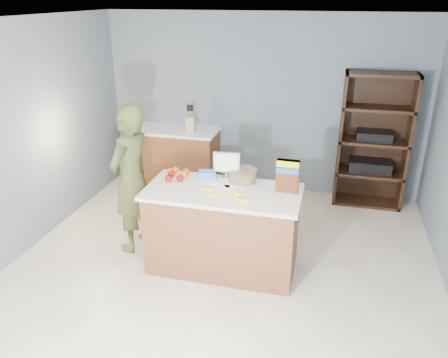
% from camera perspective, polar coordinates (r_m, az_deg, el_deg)
% --- Properties ---
extents(floor, '(4.50, 5.00, 0.02)m').
position_cam_1_polar(floor, '(4.56, -1.11, -13.35)').
color(floor, beige).
rests_on(floor, ground).
extents(walls, '(4.52, 5.02, 2.51)m').
position_cam_1_polar(walls, '(3.82, -1.30, 7.02)').
color(walls, slate).
rests_on(walls, ground).
extents(counter_peninsula, '(1.56, 0.76, 0.90)m').
position_cam_1_polar(counter_peninsula, '(4.57, -0.16, -6.99)').
color(counter_peninsula, brown).
rests_on(counter_peninsula, ground).
extents(back_cabinet, '(1.24, 0.62, 0.90)m').
position_cam_1_polar(back_cabinet, '(6.54, -6.22, 2.76)').
color(back_cabinet, brown).
rests_on(back_cabinet, ground).
extents(shelving_unit, '(0.90, 0.40, 1.80)m').
position_cam_1_polar(shelving_unit, '(6.19, 18.86, 4.50)').
color(shelving_unit, black).
rests_on(shelving_unit, ground).
extents(person, '(0.52, 0.68, 1.67)m').
position_cam_1_polar(person, '(4.87, -11.99, -0.05)').
color(person, '#414722').
rests_on(person, ground).
extents(knife_block, '(0.12, 0.10, 0.31)m').
position_cam_1_polar(knife_block, '(6.20, -4.40, 7.21)').
color(knife_block, tan).
rests_on(knife_block, back_cabinet).
extents(envelopes, '(0.40, 0.20, 0.00)m').
position_cam_1_polar(envelopes, '(4.43, 0.37, -1.00)').
color(envelopes, white).
rests_on(envelopes, counter_peninsula).
extents(bananas, '(0.55, 0.24, 0.04)m').
position_cam_1_polar(bananas, '(4.21, 0.17, -2.07)').
color(bananas, yellow).
rests_on(bananas, counter_peninsula).
extents(apples, '(0.20, 0.21, 0.07)m').
position_cam_1_polar(apples, '(4.59, -6.66, 0.25)').
color(apples, maroon).
rests_on(apples, counter_peninsula).
extents(oranges, '(0.25, 0.17, 0.07)m').
position_cam_1_polar(oranges, '(4.71, -6.09, 0.88)').
color(oranges, orange).
rests_on(oranges, counter_peninsula).
extents(blue_carton, '(0.21, 0.16, 0.08)m').
position_cam_1_polar(blue_carton, '(4.62, -2.23, 0.59)').
color(blue_carton, blue).
rests_on(blue_carton, counter_peninsula).
extents(salad_bowl, '(0.30, 0.30, 0.13)m').
position_cam_1_polar(salad_bowl, '(4.54, 2.44, 0.37)').
color(salad_bowl, '#267219').
rests_on(salad_bowl, counter_peninsula).
extents(tv, '(0.28, 0.12, 0.28)m').
position_cam_1_polar(tv, '(4.59, 0.34, 2.05)').
color(tv, silver).
rests_on(tv, counter_peninsula).
extents(cereal_box, '(0.22, 0.09, 0.33)m').
position_cam_1_polar(cereal_box, '(4.29, 8.32, 0.71)').
color(cereal_box, '#592B14').
rests_on(cereal_box, counter_peninsula).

